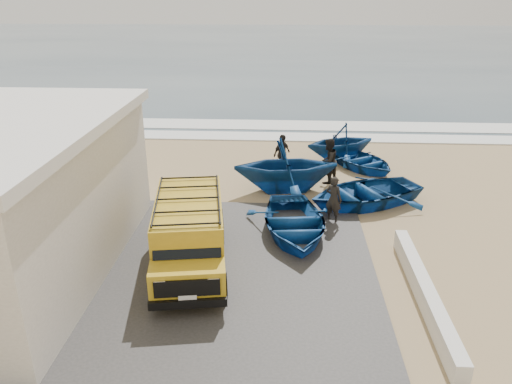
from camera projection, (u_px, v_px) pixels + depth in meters
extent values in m
plane|color=tan|center=(240.00, 242.00, 15.83)|extent=(160.00, 160.00, 0.00)
cube|color=#42403D|center=(163.00, 272.00, 14.08)|extent=(12.00, 10.00, 0.05)
cube|color=#385166|center=(276.00, 47.00, 67.55)|extent=(180.00, 88.00, 0.01)
cube|color=white|center=(259.00, 136.00, 26.90)|extent=(180.00, 1.60, 0.06)
cube|color=white|center=(261.00, 125.00, 29.21)|extent=(180.00, 2.20, 0.04)
cube|color=black|center=(116.00, 168.00, 14.57)|extent=(0.08, 0.70, 0.90)
cube|color=silver|center=(425.00, 293.00, 12.69)|extent=(0.35, 6.00, 0.55)
cube|color=gold|center=(190.00, 226.00, 14.28)|extent=(2.41, 4.04, 1.61)
cube|color=gold|center=(188.00, 281.00, 12.27)|extent=(1.96, 1.15, 0.88)
cube|color=black|center=(187.00, 244.00, 12.39)|extent=(1.73, 0.59, 0.70)
cube|color=black|center=(187.00, 288.00, 11.81)|extent=(1.57, 0.32, 0.44)
cube|color=black|center=(188.00, 304.00, 11.94)|extent=(1.89, 0.43, 0.21)
cube|color=black|center=(188.00, 198.00, 13.90)|extent=(2.28, 3.73, 0.06)
cylinder|color=black|center=(155.00, 289.00, 12.72)|extent=(0.32, 0.71, 0.68)
cylinder|color=black|center=(164.00, 235.00, 15.49)|extent=(0.32, 0.71, 0.68)
cylinder|color=black|center=(223.00, 286.00, 12.87)|extent=(0.32, 0.71, 0.68)
cylinder|color=black|center=(219.00, 233.00, 15.65)|extent=(0.32, 0.71, 0.68)
imported|color=navy|center=(294.00, 223.00, 16.10)|extent=(3.46, 4.52, 0.87)
imported|color=navy|center=(364.00, 193.00, 18.41)|extent=(5.35, 4.76, 0.91)
imported|color=navy|center=(286.00, 165.00, 19.38)|extent=(4.52, 4.05, 2.13)
imported|color=navy|center=(362.00, 161.00, 22.07)|extent=(4.07, 4.37, 0.74)
imported|color=navy|center=(340.00, 142.00, 23.01)|extent=(4.18, 3.94, 1.75)
imported|color=black|center=(334.00, 199.00, 16.91)|extent=(0.71, 0.66, 1.64)
imported|color=black|center=(328.00, 161.00, 20.30)|extent=(1.12, 1.15, 1.87)
imported|color=black|center=(282.00, 154.00, 21.47)|extent=(0.95, 1.02, 1.69)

